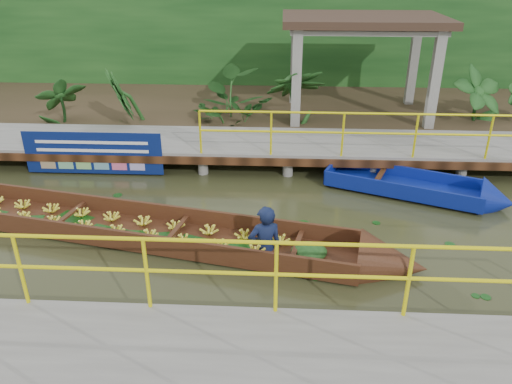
{
  "coord_description": "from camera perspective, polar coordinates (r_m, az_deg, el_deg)",
  "views": [
    {
      "loc": [
        0.82,
        -8.09,
        4.73
      ],
      "look_at": [
        0.37,
        0.5,
        0.6
      ],
      "focal_mm": 35.0,
      "sensor_mm": 36.0,
      "label": 1
    }
  ],
  "objects": [
    {
      "name": "ground",
      "position": [
        9.41,
        -2.41,
        -4.56
      ],
      "size": [
        80.0,
        80.0,
        0.0
      ],
      "primitive_type": "plane",
      "color": "#31351A",
      "rests_on": "ground"
    },
    {
      "name": "land_strip",
      "position": [
        16.25,
        -0.01,
        9.56
      ],
      "size": [
        30.0,
        8.0,
        0.45
      ],
      "primitive_type": "cube",
      "color": "#322A19",
      "rests_on": "ground"
    },
    {
      "name": "far_dock",
      "position": [
        12.31,
        -0.92,
        5.43
      ],
      "size": [
        16.0,
        2.06,
        1.66
      ],
      "color": "slate",
      "rests_on": "ground"
    },
    {
      "name": "pavilion",
      "position": [
        14.68,
        12.09,
        17.63
      ],
      "size": [
        4.4,
        3.0,
        3.0
      ],
      "color": "slate",
      "rests_on": "ground"
    },
    {
      "name": "foliage_backdrop",
      "position": [
        18.31,
        0.42,
        17.08
      ],
      "size": [
        30.0,
        0.8,
        4.0
      ],
      "primitive_type": "cube",
      "color": "#133B14",
      "rests_on": "ground"
    },
    {
      "name": "vendor_boat",
      "position": [
        9.46,
        -13.8,
        -3.68
      ],
      "size": [
        10.86,
        3.29,
        2.12
      ],
      "rotation": [
        0.0,
        0.0,
        -0.21
      ],
      "color": "#3C1F10",
      "rests_on": "ground"
    },
    {
      "name": "moored_blue_boat",
      "position": [
        11.24,
        21.13,
        -0.16
      ],
      "size": [
        3.92,
        2.35,
        0.92
      ],
      "rotation": [
        0.0,
        0.0,
        -0.39
      ],
      "color": "navy",
      "rests_on": "ground"
    },
    {
      "name": "blue_banner",
      "position": [
        12.16,
        -18.13,
        4.26
      ],
      "size": [
        3.23,
        0.04,
        1.01
      ],
      "color": "navy",
      "rests_on": "ground"
    },
    {
      "name": "tropical_plants",
      "position": [
        13.83,
        3.71,
        11.11
      ],
      "size": [
        14.31,
        1.31,
        1.64
      ],
      "color": "#133B14",
      "rests_on": "ground"
    }
  ]
}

